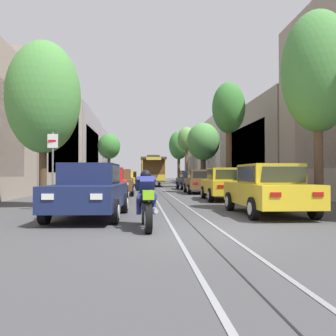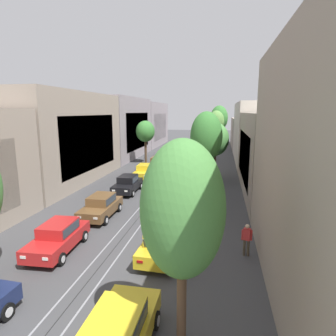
{
  "view_description": "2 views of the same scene",
  "coord_description": "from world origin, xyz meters",
  "px_view_note": "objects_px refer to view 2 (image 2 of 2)",
  "views": [
    {
      "loc": [
        -1.25,
        -7.88,
        1.26
      ],
      "look_at": [
        0.79,
        20.03,
        1.76
      ],
      "focal_mm": 38.95,
      "sensor_mm": 36.0,
      "label": 1
    },
    {
      "loc": [
        5.62,
        -3.87,
        7.43
      ],
      "look_at": [
        0.0,
        26.3,
        1.4
      ],
      "focal_mm": 30.78,
      "sensor_mm": 36.0,
      "label": 2
    }
  ],
  "objects_px": {
    "parked_car_brown_mid_right": "(179,203)",
    "street_tree_kerb_left_second": "(145,132)",
    "street_tree_kerb_right_far": "(219,118)",
    "street_tree_kerb_right_mid": "(214,140)",
    "parked_car_black_fourth_left": "(128,184)",
    "parked_car_brown_sixth_left": "(157,163)",
    "parked_car_brown_mid_left": "(101,206)",
    "pedestrian_on_left_pavement": "(247,238)",
    "cable_car_trolley": "(176,157)",
    "street_tree_kerb_right_near": "(182,212)",
    "parked_car_yellow_near_right": "(117,335)",
    "street_tree_kerb_right_fourth": "(216,122)",
    "parked_car_red_second_left": "(58,237)",
    "parked_car_navy_fourth_right": "(190,183)",
    "parked_car_yellow_fifth_left": "(145,171)",
    "parked_car_yellow_second_right": "(163,242)",
    "street_tree_kerb_right_second": "(206,139)"
  },
  "relations": [
    {
      "from": "parked_car_brown_mid_right",
      "to": "street_tree_kerb_left_second",
      "type": "bearing_deg",
      "value": 111.31
    },
    {
      "from": "street_tree_kerb_right_far",
      "to": "street_tree_kerb_right_mid",
      "type": "bearing_deg",
      "value": -90.47
    },
    {
      "from": "parked_car_black_fourth_left",
      "to": "parked_car_brown_sixth_left",
      "type": "xyz_separation_m",
      "value": [
        0.27,
        11.39,
        0.0
      ]
    },
    {
      "from": "parked_car_brown_mid_left",
      "to": "pedestrian_on_left_pavement",
      "type": "distance_m",
      "value": 10.53
    },
    {
      "from": "cable_car_trolley",
      "to": "street_tree_kerb_right_near",
      "type": "bearing_deg",
      "value": -80.82
    },
    {
      "from": "parked_car_yellow_near_right",
      "to": "street_tree_kerb_right_far",
      "type": "height_order",
      "value": "street_tree_kerb_right_far"
    },
    {
      "from": "street_tree_kerb_right_fourth",
      "to": "cable_car_trolley",
      "type": "xyz_separation_m",
      "value": [
        -4.75,
        -8.02,
        -4.18
      ]
    },
    {
      "from": "parked_car_red_second_left",
      "to": "parked_car_navy_fourth_right",
      "type": "bearing_deg",
      "value": 66.79
    },
    {
      "from": "parked_car_navy_fourth_right",
      "to": "cable_car_trolley",
      "type": "relative_size",
      "value": 0.48
    },
    {
      "from": "parked_car_brown_mid_left",
      "to": "street_tree_kerb_right_mid",
      "type": "xyz_separation_m",
      "value": [
        7.48,
        12.99,
        3.64
      ]
    },
    {
      "from": "parked_car_navy_fourth_right",
      "to": "pedestrian_on_left_pavement",
      "type": "height_order",
      "value": "pedestrian_on_left_pavement"
    },
    {
      "from": "parked_car_black_fourth_left",
      "to": "parked_car_yellow_fifth_left",
      "type": "height_order",
      "value": "same"
    },
    {
      "from": "parked_car_yellow_second_right",
      "to": "parked_car_navy_fourth_right",
      "type": "xyz_separation_m",
      "value": [
        -0.0,
        12.75,
        0.0
      ]
    },
    {
      "from": "parked_car_yellow_fifth_left",
      "to": "street_tree_kerb_right_fourth",
      "type": "xyz_separation_m",
      "value": [
        7.54,
        13.45,
        5.04
      ]
    },
    {
      "from": "street_tree_kerb_right_fourth",
      "to": "cable_car_trolley",
      "type": "distance_m",
      "value": 10.21
    },
    {
      "from": "street_tree_kerb_right_mid",
      "to": "street_tree_kerb_right_fourth",
      "type": "xyz_separation_m",
      "value": [
        -0.06,
        12.8,
        1.4
      ]
    },
    {
      "from": "parked_car_red_second_left",
      "to": "pedestrian_on_left_pavement",
      "type": "distance_m",
      "value": 10.02
    },
    {
      "from": "parked_car_red_second_left",
      "to": "parked_car_yellow_fifth_left",
      "type": "relative_size",
      "value": 1.0
    },
    {
      "from": "parked_car_yellow_second_right",
      "to": "street_tree_kerb_left_second",
      "type": "relative_size",
      "value": 0.72
    },
    {
      "from": "parked_car_yellow_near_right",
      "to": "street_tree_kerb_left_second",
      "type": "xyz_separation_m",
      "value": [
        -7.85,
        32.94,
        3.8
      ]
    },
    {
      "from": "parked_car_brown_mid_right",
      "to": "cable_car_trolley",
      "type": "bearing_deg",
      "value": 99.43
    },
    {
      "from": "parked_car_navy_fourth_right",
      "to": "street_tree_kerb_left_second",
      "type": "xyz_separation_m",
      "value": [
        -7.97,
        13.73,
        3.8
      ]
    },
    {
      "from": "street_tree_kerb_right_mid",
      "to": "street_tree_kerb_right_second",
      "type": "bearing_deg",
      "value": -91.15
    },
    {
      "from": "parked_car_yellow_near_right",
      "to": "parked_car_brown_mid_right",
      "type": "height_order",
      "value": "same"
    },
    {
      "from": "parked_car_brown_sixth_left",
      "to": "parked_car_brown_mid_right",
      "type": "distance_m",
      "value": 17.02
    },
    {
      "from": "parked_car_brown_sixth_left",
      "to": "street_tree_kerb_right_far",
      "type": "height_order",
      "value": "street_tree_kerb_right_far"
    },
    {
      "from": "street_tree_kerb_right_mid",
      "to": "street_tree_kerb_right_near",
      "type": "bearing_deg",
      "value": -90.49
    },
    {
      "from": "street_tree_kerb_right_second",
      "to": "cable_car_trolley",
      "type": "distance_m",
      "value": 17.3
    },
    {
      "from": "parked_car_yellow_fifth_left",
      "to": "pedestrian_on_left_pavement",
      "type": "height_order",
      "value": "pedestrian_on_left_pavement"
    },
    {
      "from": "parked_car_brown_mid_right",
      "to": "street_tree_kerb_right_fourth",
      "type": "relative_size",
      "value": 0.58
    },
    {
      "from": "parked_car_black_fourth_left",
      "to": "street_tree_kerb_right_second",
      "type": "relative_size",
      "value": 0.59
    },
    {
      "from": "parked_car_yellow_second_right",
      "to": "parked_car_brown_mid_right",
      "type": "bearing_deg",
      "value": 91.38
    },
    {
      "from": "parked_car_brown_mid_right",
      "to": "street_tree_kerb_right_mid",
      "type": "xyz_separation_m",
      "value": [
        2.14,
        11.33,
        3.64
      ]
    },
    {
      "from": "parked_car_brown_sixth_left",
      "to": "cable_car_trolley",
      "type": "relative_size",
      "value": 0.48
    },
    {
      "from": "parked_car_brown_mid_right",
      "to": "cable_car_trolley",
      "type": "relative_size",
      "value": 0.48
    },
    {
      "from": "parked_car_yellow_fifth_left",
      "to": "parked_car_yellow_near_right",
      "type": "bearing_deg",
      "value": -76.86
    },
    {
      "from": "parked_car_brown_mid_left",
      "to": "street_tree_kerb_right_fourth",
      "type": "xyz_separation_m",
      "value": [
        7.42,
        25.79,
        5.04
      ]
    },
    {
      "from": "parked_car_brown_sixth_left",
      "to": "street_tree_kerb_right_far",
      "type": "relative_size",
      "value": 0.51
    },
    {
      "from": "street_tree_kerb_right_fourth",
      "to": "street_tree_kerb_right_far",
      "type": "distance_m",
      "value": 12.72
    },
    {
      "from": "cable_car_trolley",
      "to": "parked_car_brown_mid_left",
      "type": "bearing_deg",
      "value": -98.55
    },
    {
      "from": "parked_car_red_second_left",
      "to": "cable_car_trolley",
      "type": "xyz_separation_m",
      "value": [
        2.85,
        23.03,
        0.86
      ]
    },
    {
      "from": "parked_car_red_second_left",
      "to": "street_tree_kerb_right_second",
      "type": "distance_m",
      "value": 11.17
    },
    {
      "from": "parked_car_yellow_near_right",
      "to": "cable_car_trolley",
      "type": "distance_m",
      "value": 29.15
    },
    {
      "from": "parked_car_black_fourth_left",
      "to": "street_tree_kerb_right_near",
      "type": "xyz_separation_m",
      "value": [
        7.45,
        -17.22,
        3.87
      ]
    },
    {
      "from": "parked_car_yellow_second_right",
      "to": "street_tree_kerb_right_far",
      "type": "height_order",
      "value": "street_tree_kerb_right_far"
    },
    {
      "from": "parked_car_navy_fourth_right",
      "to": "street_tree_kerb_right_near",
      "type": "distance_m",
      "value": 19.2
    },
    {
      "from": "parked_car_black_fourth_left",
      "to": "street_tree_kerb_right_near",
      "type": "bearing_deg",
      "value": -66.59
    },
    {
      "from": "parked_car_red_second_left",
      "to": "parked_car_yellow_fifth_left",
      "type": "bearing_deg",
      "value": 89.81
    },
    {
      "from": "parked_car_black_fourth_left",
      "to": "parked_car_yellow_second_right",
      "type": "height_order",
      "value": "same"
    },
    {
      "from": "parked_car_yellow_near_right",
      "to": "street_tree_kerb_left_second",
      "type": "bearing_deg",
      "value": 103.41
    }
  ]
}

